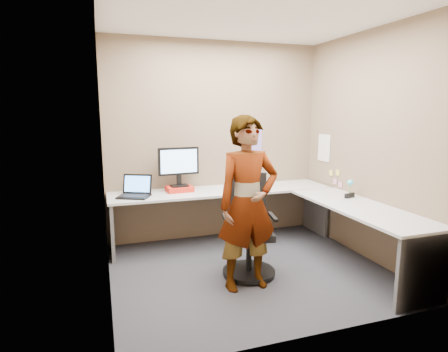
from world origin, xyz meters
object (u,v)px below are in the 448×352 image
object	(u,v)px
monitor	(179,163)
office_chair	(248,235)
desk	(271,208)
person	(248,204)

from	to	relation	value
monitor	office_chair	xyz separation A→B (m)	(0.52, -1.12, -0.66)
desk	person	distance (m)	0.98
monitor	person	xyz separation A→B (m)	(0.40, -1.41, -0.23)
desk	office_chair	distance (m)	0.66
desk	monitor	bearing A→B (deg)	145.66
monitor	person	bearing A→B (deg)	-78.24
monitor	office_chair	size ratio (longest dim) A/B	0.50
monitor	person	distance (m)	1.48
desk	office_chair	bearing A→B (deg)	-137.96
desk	monitor	world-z (taller)	monitor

